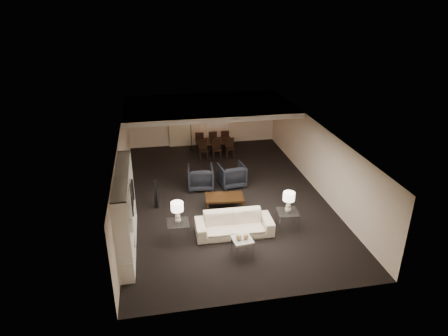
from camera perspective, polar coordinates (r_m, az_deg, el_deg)
name	(u,v)px	position (r m, az deg, el deg)	size (l,w,h in m)	color
floor	(224,195)	(14.65, 0.00, -3.93)	(11.00, 11.00, 0.00)	black
ceiling	(224,131)	(13.65, 0.00, 5.37)	(7.00, 11.00, 0.02)	silver
wall_back	(203,119)	(19.21, -3.04, 7.00)	(7.00, 0.02, 2.50)	beige
wall_front	(268,258)	(9.45, 6.29, -12.63)	(7.00, 0.02, 2.50)	beige
wall_left	(123,172)	(13.95, -14.28, -0.51)	(0.02, 11.00, 2.50)	beige
wall_right	(317,157)	(15.09, 13.18, 1.51)	(0.02, 11.00, 2.50)	beige
ceiling_soffit	(209,107)	(16.99, -2.19, 8.77)	(7.00, 4.00, 0.20)	silver
curtains	(184,122)	(19.06, -5.70, 6.61)	(1.50, 0.12, 2.40)	beige
door	(217,122)	(19.34, -0.94, 6.53)	(0.90, 0.05, 2.10)	silver
painting	(246,111)	(19.46, 3.16, 8.14)	(0.95, 0.04, 0.65)	#142D38
media_unit	(126,211)	(11.65, -13.87, -6.02)	(0.38, 3.40, 2.35)	white
pendant_light	(216,117)	(17.17, -1.17, 7.27)	(0.52, 0.52, 0.24)	#D8591E
sofa	(234,224)	(12.30, 1.45, -8.03)	(2.35, 0.92, 0.69)	beige
coffee_table	(224,202)	(13.71, 0.06, -4.94)	(1.29, 0.75, 0.46)	black
armchair_left	(200,177)	(15.03, -3.39, -1.35)	(0.93, 0.96, 0.87)	black
armchair_right	(232,175)	(15.20, 1.10, -1.00)	(0.93, 0.96, 0.87)	black
side_table_left	(178,231)	(12.13, -6.53, -8.93)	(0.65, 0.65, 0.60)	white
side_table_right	(287,220)	(12.74, 9.02, -7.35)	(0.65, 0.65, 0.60)	white
table_lamp_left	(177,213)	(11.80, -6.67, -6.35)	(0.37, 0.37, 0.67)	beige
table_lamp_right	(289,202)	(12.42, 9.20, -4.85)	(0.37, 0.37, 0.67)	beige
marble_table	(242,247)	(11.45, 2.61, -11.22)	(0.54, 0.54, 0.54)	silver
gold_gourd_a	(239,237)	(11.23, 2.14, -9.80)	(0.17, 0.17, 0.17)	#ECC17D
gold_gourd_b	(246,236)	(11.27, 3.14, -9.73)	(0.15, 0.15, 0.15)	tan
television	(128,198)	(12.54, -13.53, -4.14)	(0.15, 1.18, 0.68)	black
vase_blue	(124,238)	(10.55, -14.12, -9.68)	(0.16, 0.16, 0.17)	#233E9B
vase_amber	(123,209)	(10.81, -14.24, -5.72)	(0.15, 0.15, 0.16)	gold
floor_speaker	(156,194)	(13.81, -9.70, -3.71)	(0.11, 0.11, 1.04)	black
dining_table	(215,147)	(18.35, -1.36, 3.03)	(1.66, 0.93, 0.58)	black
chair_nl	(204,150)	(17.62, -2.95, 2.58)	(0.40, 0.40, 0.87)	black
chair_nm	(217,149)	(17.70, -1.02, 2.72)	(0.40, 0.40, 0.87)	black
chair_nr	(230,148)	(17.80, 0.89, 2.84)	(0.40, 0.40, 0.87)	black
chair_fl	(200,140)	(18.83, -3.49, 4.00)	(0.40, 0.40, 0.87)	black
chair_fm	(212,139)	(18.90, -1.68, 4.12)	(0.40, 0.40, 0.87)	black
chair_fr	(225,138)	(19.00, 0.11, 4.24)	(0.40, 0.40, 0.87)	black
floor_lamp	(191,132)	(18.64, -4.73, 5.08)	(0.24, 0.24, 1.68)	black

